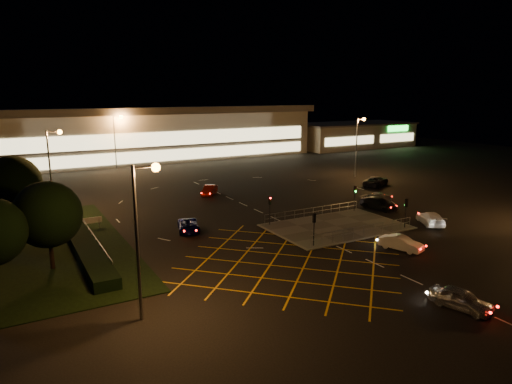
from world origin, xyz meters
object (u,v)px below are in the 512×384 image
signal_nw (270,205)px  car_circ_red (209,190)px  car_east_grey (376,181)px  signal_ne (355,193)px  car_far_dkgrey (379,204)px  signal_sw (314,223)px  car_near_silver (461,299)px  car_approach_white (431,218)px  car_right_silver (378,198)px  signal_se (406,207)px  car_left_blue (188,226)px  car_queue_white (401,243)px

signal_nw → car_circ_red: size_ratio=0.76×
car_circ_red → car_east_grey: 25.87m
signal_ne → car_far_dkgrey: 3.90m
signal_sw → car_near_silver: signal_sw is taller
signal_nw → car_approach_white: (15.62, -8.30, -1.67)m
car_near_silver → car_approach_white: car_near_silver is taller
car_near_silver → car_right_silver: (16.57, 24.80, 0.05)m
car_right_silver → car_east_grey: (7.67, 8.47, 0.04)m
signal_sw → car_far_dkgrey: bearing=-154.3°
signal_nw → car_right_silver: 17.81m
signal_se → car_far_dkgrey: size_ratio=0.63×
signal_sw → car_left_blue: size_ratio=0.71×
signal_nw → signal_ne: bearing=0.0°
car_near_silver → car_circ_red: car_near_silver is taller
car_queue_white → car_circ_red: 30.38m
car_queue_white → car_approach_white: (9.12, 4.33, 0.04)m
signal_se → car_left_blue: bearing=-26.7°
signal_se → car_east_grey: bearing=-126.1°
signal_ne → car_approach_white: bearing=-66.4°
car_left_blue → car_approach_white: car_approach_white is taller
car_near_silver → car_far_dkgrey: size_ratio=0.83×
car_queue_white → car_left_blue: bearing=116.3°
car_left_blue → car_far_dkgrey: (23.99, -2.86, 0.10)m
car_queue_white → car_east_grey: 29.62m
car_approach_white → car_east_grey: bearing=-88.0°
signal_sw → car_right_silver: signal_sw is taller
car_near_silver → signal_sw: bearing=80.3°
car_right_silver → signal_sw: bearing=109.5°
car_east_grey → car_approach_white: bearing=123.5°
car_left_blue → car_east_grey: car_east_grey is taller
car_left_blue → car_approach_white: 26.35m
car_circ_red → signal_nw: bearing=-53.2°
signal_sw → car_right_silver: size_ratio=0.71×
car_approach_white → signal_sw: bearing=28.4°
car_left_blue → car_right_silver: bearing=15.1°
car_approach_white → car_far_dkgrey: bearing=-59.5°
signal_se → car_near_silver: 18.66m
signal_sw → car_near_silver: 15.16m
car_right_silver → car_circ_red: bearing=38.9°
car_queue_white → car_east_grey: size_ratio=0.70×
car_approach_white → car_right_silver: bearing=-71.8°
car_left_blue → car_approach_white: bearing=-7.5°
car_circ_red → car_approach_white: size_ratio=0.87×
car_east_grey → car_approach_white: car_east_grey is taller
signal_nw → signal_ne: 12.00m
car_near_silver → car_far_dkgrey: bearing=43.6°
signal_se → car_approach_white: signal_se is taller
signal_se → car_far_dkgrey: bearing=-115.1°
car_queue_white → car_left_blue: (-14.99, 14.96, -0.04)m
signal_nw → car_approach_white: size_ratio=0.66×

